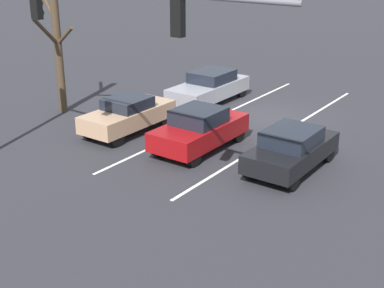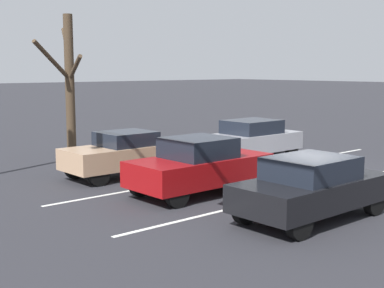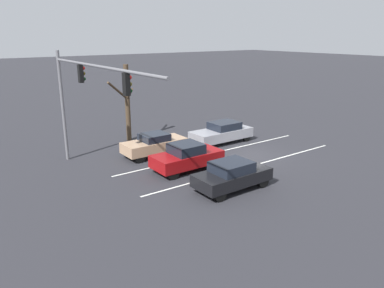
{
  "view_description": "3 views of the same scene",
  "coord_description": "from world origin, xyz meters",
  "views": [
    {
      "loc": [
        -10.91,
        20.95,
        7.64
      ],
      "look_at": [
        -1.04,
        7.2,
        1.12
      ],
      "focal_mm": 50.0,
      "sensor_mm": 36.0,
      "label": 1
    },
    {
      "loc": [
        -11.18,
        15.2,
        3.59
      ],
      "look_at": [
        -1.12,
        6.46,
        1.71
      ],
      "focal_mm": 50.0,
      "sensor_mm": 36.0,
      "label": 2
    },
    {
      "loc": [
        -17.12,
        17.24,
        7.86
      ],
      "look_at": [
        0.67,
        4.32,
        1.34
      ],
      "focal_mm": 35.0,
      "sensor_mm": 36.0,
      "label": 3
    }
  ],
  "objects": [
    {
      "name": "car_black_leftlane_front",
      "position": [
        -3.64,
        4.87,
        0.8
      ],
      "size": [
        1.84,
        4.16,
        1.53
      ],
      "color": "black",
      "rests_on": "ground_plane"
    },
    {
      "name": "lane_stripe_left_divider",
      "position": [
        -1.71,
        1.62,
        0.01
      ],
      "size": [
        0.12,
        15.23,
        0.01
      ],
      "primitive_type": "cube",
      "color": "silver",
      "rests_on": "ground_plane"
    },
    {
      "name": "car_maroon_midlane_front",
      "position": [
        0.11,
        5.09,
        0.82
      ],
      "size": [
        1.9,
        4.25,
        1.64
      ],
      "color": "maroon",
      "rests_on": "ground_plane"
    },
    {
      "name": "lane_stripe_center_divider",
      "position": [
        1.71,
        1.62,
        0.01
      ],
      "size": [
        0.12,
        15.23,
        0.01
      ],
      "primitive_type": "cube",
      "color": "silver",
      "rests_on": "ground_plane"
    },
    {
      "name": "car_tan_rightlane_front",
      "position": [
        3.64,
        5.25,
        0.78
      ],
      "size": [
        1.76,
        4.27,
        1.51
      ],
      "color": "tan",
      "rests_on": "ground_plane"
    },
    {
      "name": "car_gray_rightlane_second",
      "position": [
        3.35,
        -0.4,
        0.78
      ],
      "size": [
        1.9,
        4.76,
        1.55
      ],
      "color": "gray",
      "rests_on": "ground_plane"
    },
    {
      "name": "bare_tree_near",
      "position": [
        8.05,
        4.95,
        3.04
      ],
      "size": [
        2.46,
        2.28,
        5.7
      ],
      "color": "#423323",
      "rests_on": "ground_plane"
    },
    {
      "name": "ground_plane",
      "position": [
        0.0,
        0.0,
        0.0
      ],
      "size": [
        240.0,
        240.0,
        0.0
      ],
      "primitive_type": "plane",
      "color": "#28282D"
    }
  ]
}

